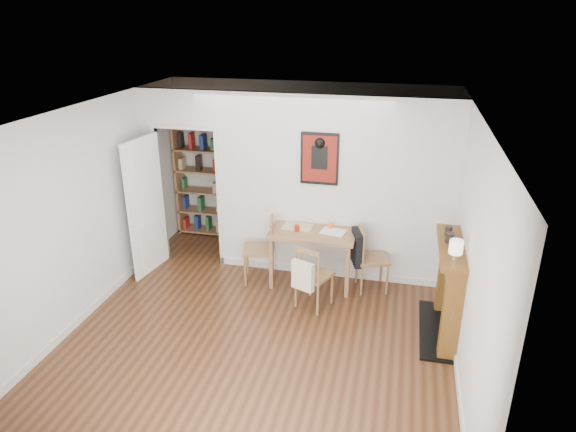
% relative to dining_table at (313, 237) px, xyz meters
% --- Properties ---
extents(ground, '(5.20, 5.20, 0.00)m').
position_rel_dining_table_xyz_m(ground, '(-0.38, -1.10, -0.70)').
color(ground, '#56331B').
rests_on(ground, ground).
extents(room_shell, '(5.20, 5.20, 5.20)m').
position_rel_dining_table_xyz_m(room_shell, '(-0.28, 0.24, 0.59)').
color(room_shell, silver).
rests_on(room_shell, ground).
extents(dining_table, '(1.17, 0.75, 0.80)m').
position_rel_dining_table_xyz_m(dining_table, '(0.00, 0.00, 0.00)').
color(dining_table, '#966946').
rests_on(dining_table, ground).
extents(chair_left, '(0.57, 0.57, 0.95)m').
position_rel_dining_table_xyz_m(chair_left, '(-0.75, -0.12, -0.23)').
color(chair_left, '#956B45').
rests_on(chair_left, ground).
extents(chair_right, '(0.61, 0.57, 0.90)m').
position_rel_dining_table_xyz_m(chair_right, '(0.81, -0.01, -0.24)').
color(chair_right, '#956B45').
rests_on(chair_right, ground).
extents(chair_front, '(0.58, 0.60, 0.88)m').
position_rel_dining_table_xyz_m(chair_front, '(0.12, -0.62, -0.26)').
color(chair_front, '#956B45').
rests_on(chair_front, ground).
extents(bookshelf, '(0.80, 0.32, 1.89)m').
position_rel_dining_table_xyz_m(bookshelf, '(-2.18, 1.30, 0.23)').
color(bookshelf, '#966946').
rests_on(bookshelf, ground).
extents(fireplace, '(0.45, 1.25, 1.16)m').
position_rel_dining_table_xyz_m(fireplace, '(1.78, -0.85, -0.09)').
color(fireplace, brown).
rests_on(fireplace, ground).
extents(red_glass, '(0.07, 0.07, 0.09)m').
position_rel_dining_table_xyz_m(red_glass, '(-0.22, -0.08, 0.14)').
color(red_glass, '#9A1E0E').
rests_on(red_glass, dining_table).
extents(orange_fruit, '(0.08, 0.08, 0.08)m').
position_rel_dining_table_xyz_m(orange_fruit, '(0.22, 0.10, 0.14)').
color(orange_fruit, orange).
rests_on(orange_fruit, dining_table).
extents(placemat, '(0.42, 0.32, 0.00)m').
position_rel_dining_table_xyz_m(placemat, '(-0.24, 0.07, 0.10)').
color(placemat, beige).
rests_on(placemat, dining_table).
extents(notebook, '(0.36, 0.29, 0.02)m').
position_rel_dining_table_xyz_m(notebook, '(0.28, -0.01, 0.10)').
color(notebook, silver).
rests_on(notebook, dining_table).
extents(mantel_lamp, '(0.15, 0.15, 0.23)m').
position_rel_dining_table_xyz_m(mantel_lamp, '(1.74, -1.24, 0.60)').
color(mantel_lamp, silver).
rests_on(mantel_lamp, fireplace).
extents(ceramic_jar_a, '(0.10, 0.10, 0.12)m').
position_rel_dining_table_xyz_m(ceramic_jar_a, '(1.71, -0.79, 0.51)').
color(ceramic_jar_a, black).
rests_on(ceramic_jar_a, fireplace).
extents(ceramic_jar_b, '(0.08, 0.08, 0.11)m').
position_rel_dining_table_xyz_m(ceramic_jar_b, '(1.71, -0.58, 0.51)').
color(ceramic_jar_b, black).
rests_on(ceramic_jar_b, fireplace).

